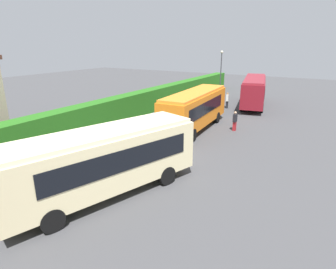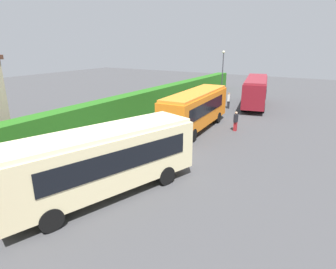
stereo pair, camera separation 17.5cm
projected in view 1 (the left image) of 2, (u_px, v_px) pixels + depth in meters
ground_plane at (153, 157)px, 18.67m from camera, size 106.27×106.27×0.00m
bus_cream at (103, 159)px, 13.40m from camera, size 9.94×5.33×3.30m
bus_orange at (195, 108)px, 24.06m from camera, size 9.98×2.93×3.28m
bus_maroon at (254, 90)px, 33.26m from camera, size 10.60×4.48×3.32m
person_left at (235, 121)px, 24.04m from camera, size 0.46×0.26×1.67m
person_center at (227, 100)px, 32.40m from camera, size 0.52×0.37×1.80m
hedge_row at (70, 124)px, 22.02m from camera, size 65.13×1.50×2.36m
lamppost at (221, 68)px, 39.63m from camera, size 0.36×0.36×6.16m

